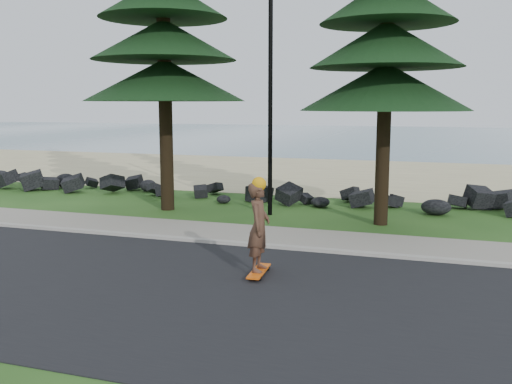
% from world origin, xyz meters
% --- Properties ---
extents(ground, '(160.00, 160.00, 0.00)m').
position_xyz_m(ground, '(0.00, 0.00, 0.00)').
color(ground, '#204615').
rests_on(ground, ground).
extents(road, '(160.00, 7.00, 0.02)m').
position_xyz_m(road, '(0.00, -4.50, 0.01)').
color(road, black).
rests_on(road, ground).
extents(kerb, '(160.00, 0.20, 0.10)m').
position_xyz_m(kerb, '(0.00, -0.90, 0.05)').
color(kerb, '#AAA499').
rests_on(kerb, ground).
extents(sidewalk, '(160.00, 2.00, 0.08)m').
position_xyz_m(sidewalk, '(0.00, 0.20, 0.04)').
color(sidewalk, gray).
rests_on(sidewalk, ground).
extents(beach_sand, '(160.00, 15.00, 0.01)m').
position_xyz_m(beach_sand, '(0.00, 14.50, 0.01)').
color(beach_sand, tan).
rests_on(beach_sand, ground).
extents(ocean, '(160.00, 58.00, 0.01)m').
position_xyz_m(ocean, '(0.00, 51.00, 0.00)').
color(ocean, '#3E6877').
rests_on(ocean, ground).
extents(seawall_boulders, '(60.00, 2.40, 1.10)m').
position_xyz_m(seawall_boulders, '(0.00, 5.60, 0.00)').
color(seawall_boulders, black).
rests_on(seawall_boulders, ground).
extents(lamp_post, '(0.25, 0.14, 8.14)m').
position_xyz_m(lamp_post, '(0.00, 3.20, 4.13)').
color(lamp_post, black).
rests_on(lamp_post, ground).
extents(skateboarder, '(0.48, 1.10, 2.02)m').
position_xyz_m(skateboarder, '(1.69, -3.14, 1.02)').
color(skateboarder, '#EE5B0E').
rests_on(skateboarder, ground).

